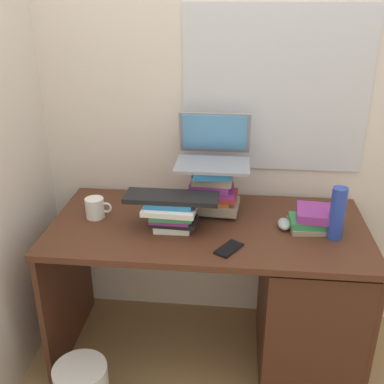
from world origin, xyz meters
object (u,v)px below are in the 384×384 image
(book_stack_keyboard_riser, at_px, (171,213))
(computer_mouse, at_px, (284,224))
(mug, at_px, (95,208))
(water_bottle, at_px, (337,213))
(cell_phone, at_px, (229,249))
(book_stack_side, at_px, (314,219))
(book_stack_tall, at_px, (212,190))
(desk, at_px, (284,293))
(keyboard, at_px, (172,197))
(laptop, at_px, (213,151))

(book_stack_keyboard_riser, xyz_separation_m, computer_mouse, (0.51, 0.06, -0.06))
(book_stack_keyboard_riser, relative_size, mug, 1.91)
(book_stack_keyboard_riser, bearing_deg, water_bottle, -0.81)
(cell_phone, bearing_deg, computer_mouse, 74.02)
(book_stack_side, bearing_deg, book_stack_tall, 165.33)
(desk, height_order, cell_phone, cell_phone)
(keyboard, height_order, cell_phone, keyboard)
(book_stack_side, height_order, keyboard, keyboard)
(book_stack_side, xyz_separation_m, mug, (-1.02, 0.01, 0.00))
(desk, height_order, book_stack_tall, book_stack_tall)
(mug, bearing_deg, book_stack_side, -0.67)
(keyboard, bearing_deg, desk, 3.23)
(book_stack_tall, bearing_deg, keyboard, -133.46)
(book_stack_keyboard_riser, bearing_deg, book_stack_side, 5.75)
(computer_mouse, distance_m, mug, 0.89)
(book_stack_keyboard_riser, xyz_separation_m, mug, (-0.38, 0.08, -0.03))
(desk, xyz_separation_m, cell_phone, (-0.27, -0.19, 0.35))
(computer_mouse, relative_size, cell_phone, 0.76)
(mug, bearing_deg, book_stack_tall, 11.36)
(book_stack_side, distance_m, laptop, 0.56)
(book_stack_tall, bearing_deg, water_bottle, -19.72)
(cell_phone, bearing_deg, book_stack_keyboard_riser, -179.42)
(book_stack_keyboard_riser, xyz_separation_m, water_bottle, (0.72, -0.01, 0.04))
(water_bottle, bearing_deg, mug, 175.51)
(book_stack_side, xyz_separation_m, water_bottle, (0.08, -0.07, 0.07))
(desk, distance_m, water_bottle, 0.50)
(laptop, distance_m, keyboard, 0.33)
(mug, xyz_separation_m, cell_phone, (0.64, -0.24, -0.04))
(mug, bearing_deg, cell_phone, -20.23)
(book_stack_keyboard_riser, bearing_deg, cell_phone, -31.18)
(book_stack_keyboard_riser, xyz_separation_m, book_stack_side, (0.64, 0.06, -0.03))
(laptop, bearing_deg, book_stack_keyboard_riser, -124.29)
(keyboard, distance_m, cell_phone, 0.35)
(book_stack_keyboard_riser, height_order, keyboard, keyboard)
(computer_mouse, xyz_separation_m, mug, (-0.89, 0.01, 0.03))
(book_stack_tall, distance_m, laptop, 0.19)
(book_stack_side, distance_m, mug, 1.02)
(keyboard, bearing_deg, computer_mouse, 7.03)
(book_stack_tall, relative_size, keyboard, 0.61)
(book_stack_keyboard_riser, height_order, cell_phone, book_stack_keyboard_riser)
(book_stack_keyboard_riser, bearing_deg, book_stack_tall, 47.19)
(book_stack_tall, relative_size, water_bottle, 1.08)
(laptop, xyz_separation_m, keyboard, (-0.17, -0.24, -0.14))
(cell_phone, bearing_deg, desk, 66.69)
(water_bottle, relative_size, cell_phone, 1.75)
(book_stack_side, distance_m, cell_phone, 0.44)
(computer_mouse, bearing_deg, book_stack_side, 0.56)
(computer_mouse, height_order, mug, mug)
(book_stack_side, distance_m, keyboard, 0.65)
(desk, bearing_deg, cell_phone, -145.07)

